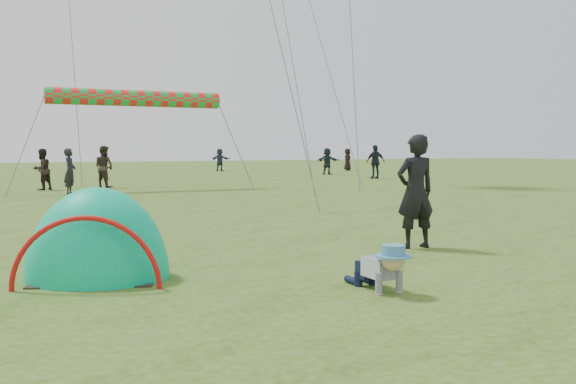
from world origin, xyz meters
name	(u,v)px	position (x,y,z in m)	size (l,w,h in m)	color
ground	(441,299)	(0.00, 0.00, 0.00)	(140.00, 140.00, 0.00)	#2F570D
crawling_toddler	(382,266)	(-0.38, 0.59, 0.29)	(0.54, 0.77, 0.59)	black
popup_tent	(98,279)	(-3.22, 2.78, 0.00)	(1.81, 1.49, 2.34)	#009F96
standing_adult	(415,191)	(1.94, 3.04, 0.94)	(0.69, 0.45, 1.88)	black
crowd_person_0	(70,172)	(-1.63, 18.11, 0.82)	(0.60, 0.39, 1.63)	black
crowd_person_1	(42,169)	(-2.30, 21.06, 0.81)	(0.79, 0.61, 1.62)	black
crowd_person_4	(348,159)	(19.41, 34.03, 0.79)	(0.77, 0.50, 1.58)	black
crowd_person_5	(220,160)	(10.82, 37.13, 0.80)	(1.48, 0.47, 1.59)	#2E364B
crowd_person_7	(104,167)	(0.13, 21.45, 0.87)	(0.84, 0.66, 1.73)	#372D26
crowd_person_8	(376,162)	(14.48, 23.04, 0.90)	(1.05, 0.44, 1.80)	black
crowd_person_11	(327,161)	(14.76, 28.74, 0.82)	(1.52, 0.48, 1.64)	#1D2C36
rainbow_tube_kite	(136,98)	(1.13, 19.90, 3.59)	(0.64, 0.64, 6.76)	red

